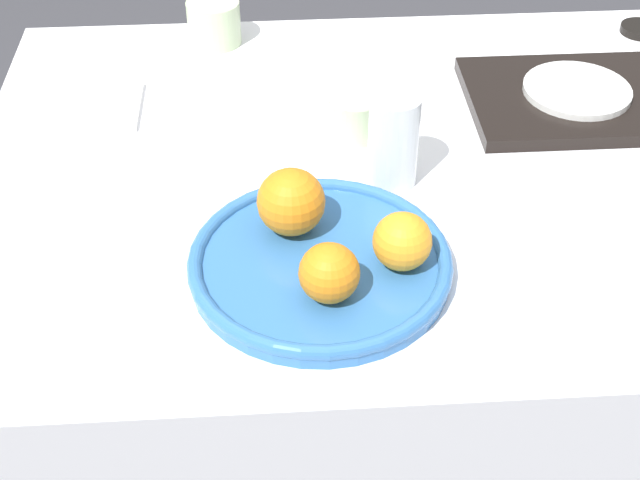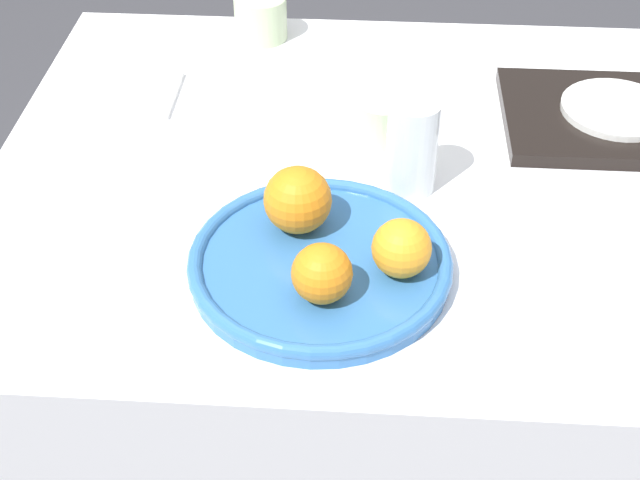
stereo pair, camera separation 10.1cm
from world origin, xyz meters
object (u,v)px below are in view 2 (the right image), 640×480
Objects in this scene: orange_2 at (405,248)px; water_glass at (412,146)px; orange_1 at (298,200)px; napkin at (143,94)px; serving_tray at (615,118)px; side_plate at (617,109)px; orange_0 at (322,273)px; cup_0 at (261,18)px; fruit_platter at (320,263)px; cup_1 at (382,120)px.

water_glass reaches higher than orange_2.
orange_1 reaches higher than napkin.
orange_1 reaches higher than orange_2.
water_glass reaches higher than serving_tray.
serving_tray is 2.01× the size of side_plate.
orange_0 reaches higher than side_plate.
orange_1 is 0.52× the size of side_plate.
side_plate reaches higher than serving_tray.
side_plate is at bearing -23.29° from cup_0.
water_glass is (0.11, 0.18, 0.05)m from fruit_platter.
orange_0 is at bearing -112.94° from water_glass.
orange_0 is 0.53× the size of water_glass.
orange_1 is at bearing -50.66° from napkin.
orange_1 is 0.63× the size of napkin.
serving_tray is at bearing 9.95° from cup_1.
cup_0 reaches higher than serving_tray.
cup_1 is (0.07, 0.29, 0.02)m from fruit_platter.
water_glass is at bearing -59.09° from cup_0.
orange_0 is at bearing -55.81° from napkin.
cup_1 is at bearing -14.07° from napkin.
serving_tray is at bearing 45.76° from orange_0.
orange_0 is 0.90× the size of cup_1.
orange_0 is 0.57m from side_plate.
water_glass is 0.98× the size of napkin.
cup_0 is (-0.11, 0.52, -0.02)m from orange_1.
napkin is at bearing 177.41° from serving_tray.
water_glass is at bearing 67.06° from orange_0.
orange_2 is 0.55m from napkin.
fruit_platter is at bearing -103.21° from cup_1.
side_plate is 1.82× the size of cup_0.
fruit_platter is at bearing 95.73° from orange_0.
orange_0 reaches higher than serving_tray.
fruit_platter is 3.78× the size of orange_1.
side_plate is (0.30, 0.17, -0.04)m from water_glass.
orange_1 is at bearing -146.38° from side_plate.
cup_0 is at bearing 103.20° from fruit_platter.
water_glass is at bearing -149.96° from side_plate.
cup_1 is at bearing -170.05° from serving_tray.
orange_0 is (0.01, -0.06, 0.04)m from fruit_platter.
fruit_platter is 0.53m from serving_tray.
orange_2 is 0.43× the size of side_plate.
cup_0 is (-0.54, 0.23, 0.01)m from side_plate.
cup_0 is at bearing 156.71° from serving_tray.
orange_0 reaches higher than fruit_platter.
serving_tray is at bearing 49.61° from orange_2.
cup_0 is at bearing 102.51° from orange_0.
cup_0 is at bearing 101.48° from orange_1.
orange_0 is 0.26m from water_glass.
water_glass is 1.47× the size of cup_0.
cup_1 reaches higher than fruit_platter.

